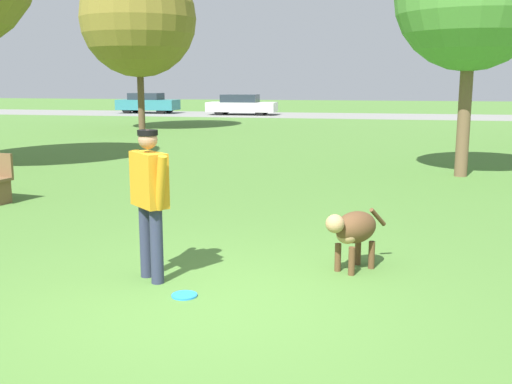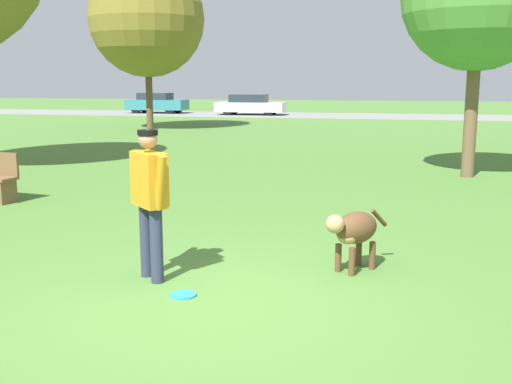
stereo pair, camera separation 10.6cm
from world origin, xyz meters
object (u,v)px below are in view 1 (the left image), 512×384
at_px(parked_car_teal, 148,103).
at_px(parked_car_white, 242,105).
at_px(frisbee, 184,295).
at_px(dog, 353,229).
at_px(person, 150,193).
at_px(tree_far_left, 138,19).

distance_m(parked_car_teal, parked_car_white, 6.36).
height_order(frisbee, parked_car_teal, parked_car_teal).
relative_size(dog, frisbee, 3.47).
relative_size(person, tree_far_left, 0.22).
bearing_deg(frisbee, parked_car_teal, 112.61).
xyz_separation_m(parked_car_teal, parked_car_white, (6.33, -0.63, -0.03)).
bearing_deg(dog, frisbee, -17.51).
distance_m(person, parked_car_teal, 33.20).
relative_size(person, dog, 1.81).
relative_size(person, parked_car_white, 0.37).
relative_size(frisbee, parked_car_teal, 0.07).
bearing_deg(frisbee, tree_far_left, 113.66).
bearing_deg(person, parked_car_teal, 154.66).
relative_size(dog, parked_car_white, 0.21).
distance_m(dog, frisbee, 1.97).
bearing_deg(person, tree_far_left, 155.40).
distance_m(person, dog, 2.21).
bearing_deg(person, parked_car_white, 144.11).
xyz_separation_m(dog, parked_car_white, (-8.19, 29.39, 0.15)).
height_order(dog, parked_car_white, parked_car_white).
bearing_deg(dog, person, -33.97).
bearing_deg(tree_far_left, dog, -61.06).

